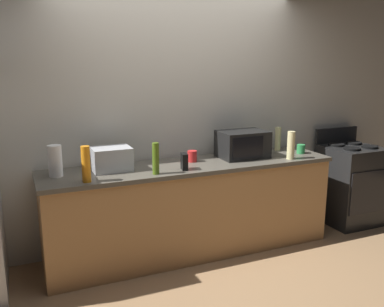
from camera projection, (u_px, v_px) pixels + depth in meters
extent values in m
plane|color=#93704C|center=(209.00, 269.00, 3.82)|extent=(8.00, 8.00, 0.00)
cube|color=beige|center=(176.00, 112.00, 4.25)|extent=(6.40, 0.10, 2.70)
cube|color=#B27F4C|center=(192.00, 210.00, 4.09)|extent=(2.80, 0.60, 0.86)
cube|color=#514C42|center=(192.00, 166.00, 3.99)|extent=(2.84, 0.64, 0.04)
cube|color=black|center=(350.00, 185.00, 4.86)|extent=(0.60, 0.60, 0.90)
cube|color=black|center=(370.00, 192.00, 4.58)|extent=(0.55, 0.02, 0.48)
cube|color=black|center=(336.00, 135.00, 4.99)|extent=(0.60, 0.04, 0.18)
cylinder|color=black|center=(352.00, 149.00, 4.60)|extent=(0.18, 0.18, 0.02)
cylinder|color=black|center=(370.00, 147.00, 4.70)|extent=(0.18, 0.18, 0.02)
cylinder|color=black|center=(337.00, 145.00, 4.81)|extent=(0.18, 0.18, 0.02)
cylinder|color=black|center=(354.00, 143.00, 4.91)|extent=(0.18, 0.18, 0.02)
cube|color=black|center=(243.00, 144.00, 4.22)|extent=(0.48, 0.34, 0.27)
cube|color=black|center=(248.00, 148.00, 4.05)|extent=(0.34, 0.01, 0.21)
cube|color=#B7BABF|center=(112.00, 159.00, 3.72)|extent=(0.34, 0.26, 0.21)
cylinder|color=white|center=(55.00, 161.00, 3.52)|extent=(0.12, 0.12, 0.27)
cube|color=black|center=(184.00, 162.00, 3.75)|extent=(0.07, 0.12, 0.15)
cylinder|color=beige|center=(291.00, 145.00, 4.15)|extent=(0.08, 0.08, 0.28)
cylinder|color=orange|center=(86.00, 164.00, 3.36)|extent=(0.07, 0.07, 0.30)
cylinder|color=beige|center=(278.00, 139.00, 4.56)|extent=(0.07, 0.07, 0.26)
cylinder|color=#4C6B19|center=(156.00, 159.00, 3.59)|extent=(0.06, 0.06, 0.28)
cylinder|color=red|center=(192.00, 156.00, 4.05)|extent=(0.09, 0.09, 0.11)
cylinder|color=#2D8C47|center=(301.00, 149.00, 4.41)|extent=(0.09, 0.09, 0.10)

